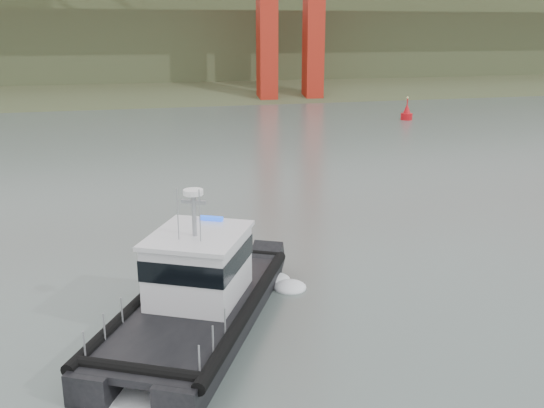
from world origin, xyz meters
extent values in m
plane|color=#4B5953|center=(0.00, 0.00, 0.00)|extent=(400.00, 400.00, 0.00)
cube|color=#3B4829|center=(0.00, 92.00, 0.00)|extent=(500.00, 44.72, 16.25)
cube|color=#3B4829|center=(0.00, 120.00, 6.00)|extent=(500.00, 70.00, 18.00)
cube|color=#3B4829|center=(0.00, 145.00, 11.00)|extent=(500.00, 60.00, 16.00)
cube|color=black|center=(-5.96, -1.20, 0.47)|extent=(7.14, 11.65, 1.36)
cube|color=black|center=(-3.27, -2.64, 0.47)|extent=(7.14, 11.65, 1.36)
cube|color=black|center=(-4.88, -2.42, 1.02)|extent=(9.04, 11.59, 0.28)
cube|color=silver|center=(-4.35, -1.42, 2.45)|extent=(4.90, 5.18, 2.60)
cube|color=black|center=(-4.35, -1.42, 2.92)|extent=(4.99, 5.27, 0.85)
cube|color=silver|center=(-4.35, -1.42, 3.84)|extent=(5.21, 5.49, 0.18)
cylinder|color=gray|center=(-4.51, -1.72, 4.77)|extent=(0.18, 0.18, 2.03)
cylinder|color=white|center=(-4.51, -1.72, 5.73)|extent=(0.79, 0.79, 0.20)
cylinder|color=#B50C13|center=(31.06, 49.92, 0.35)|extent=(1.57, 1.57, 1.05)
cone|color=#B50C13|center=(31.06, 49.92, 1.40)|extent=(1.22, 1.22, 1.57)
cylinder|color=#B50C13|center=(31.06, 49.92, 2.45)|extent=(0.14, 0.14, 0.87)
sphere|color=#E5D87F|center=(31.06, 49.92, 2.97)|extent=(0.26, 0.26, 0.26)
camera|label=1|loc=(-7.33, -24.57, 11.87)|focal=40.00mm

